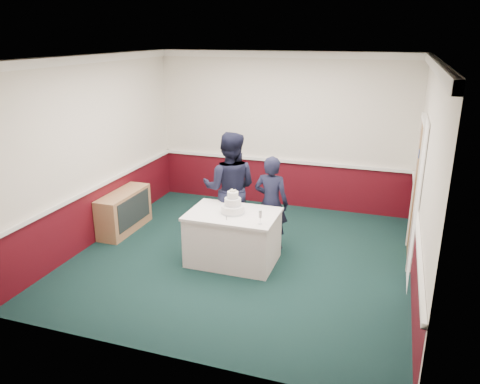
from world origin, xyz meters
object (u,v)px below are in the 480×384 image
(wedding_cake, at_px, (233,206))
(person_man, at_px, (230,189))
(person_woman, at_px, (271,203))
(sideboard, at_px, (124,211))
(cake_knife, at_px, (226,217))
(champagne_flute, at_px, (260,215))
(cake_table, at_px, (233,237))

(wedding_cake, relative_size, person_man, 0.20)
(person_woman, bearing_deg, sideboard, 6.90)
(cake_knife, distance_m, person_man, 0.92)
(champagne_flute, bearing_deg, person_woman, 95.49)
(cake_table, xyz_separation_m, person_man, (-0.29, 0.67, 0.53))
(sideboard, bearing_deg, wedding_cake, -13.28)
(cake_table, distance_m, champagne_flute, 0.78)
(cake_table, xyz_separation_m, person_woman, (0.41, 0.65, 0.36))
(sideboard, relative_size, champagne_flute, 5.85)
(person_woman, bearing_deg, cake_knife, 66.61)
(champagne_flute, distance_m, person_man, 1.23)
(wedding_cake, bearing_deg, champagne_flute, -29.25)
(champagne_flute, height_order, person_man, person_man)
(wedding_cake, bearing_deg, person_woman, 57.74)
(sideboard, xyz_separation_m, person_man, (1.91, 0.15, 0.58))
(sideboard, relative_size, person_man, 0.65)
(person_man, bearing_deg, cake_table, 104.00)
(champagne_flute, bearing_deg, sideboard, 163.51)
(cake_table, relative_size, champagne_flute, 6.44)
(champagne_flute, bearing_deg, cake_knife, 171.42)
(cake_table, distance_m, wedding_cake, 0.50)
(cake_table, xyz_separation_m, wedding_cake, (-0.00, 0.00, 0.50))
(sideboard, bearing_deg, person_woman, 2.91)
(champagne_flute, relative_size, person_woman, 0.13)
(cake_table, relative_size, wedding_cake, 3.63)
(person_man, bearing_deg, wedding_cake, 104.00)
(sideboard, distance_m, champagne_flute, 2.87)
(person_man, bearing_deg, champagne_flute, 120.45)
(sideboard, height_order, wedding_cake, wedding_cake)
(sideboard, height_order, champagne_flute, champagne_flute)
(champagne_flute, xyz_separation_m, person_man, (-0.79, 0.95, -0.00))
(wedding_cake, xyz_separation_m, champagne_flute, (0.50, -0.28, 0.03))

